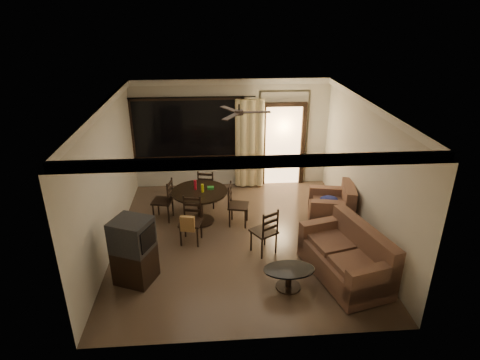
{
  "coord_description": "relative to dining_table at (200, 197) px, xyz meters",
  "views": [
    {
      "loc": [
        -0.52,
        -7.11,
        4.44
      ],
      "look_at": [
        0.03,
        0.2,
        1.22
      ],
      "focal_mm": 30.0,
      "sensor_mm": 36.0,
      "label": 1
    }
  ],
  "objects": [
    {
      "name": "sofa",
      "position": [
        2.61,
        -2.17,
        -0.22
      ],
      "size": [
        1.34,
        1.93,
        0.94
      ],
      "rotation": [
        0.0,
        0.0,
        0.26
      ],
      "color": "#462220",
      "rests_on": "ground"
    },
    {
      "name": "dining_chair_west",
      "position": [
        -0.82,
        0.17,
        -0.31
      ],
      "size": [
        0.5,
        0.5,
        0.95
      ],
      "rotation": [
        0.0,
        0.0,
        -1.78
      ],
      "color": "black",
      "rests_on": "ground"
    },
    {
      "name": "dining_chair_north",
      "position": [
        0.16,
        0.77,
        -0.31
      ],
      "size": [
        0.5,
        0.5,
        0.95
      ],
      "rotation": [
        0.0,
        0.0,
        2.93
      ],
      "color": "black",
      "rests_on": "ground"
    },
    {
      "name": "side_chair",
      "position": [
        1.24,
        -1.3,
        -0.31
      ],
      "size": [
        0.58,
        0.58,
        0.96
      ],
      "rotation": [
        0.0,
        0.0,
        3.68
      ],
      "color": "black",
      "rests_on": "ground"
    },
    {
      "name": "coffee_table",
      "position": [
        1.52,
        -2.4,
        -0.34
      ],
      "size": [
        0.87,
        0.52,
        0.38
      ],
      "rotation": [
        0.0,
        0.0,
        0.3
      ],
      "color": "black",
      "rests_on": "ground"
    },
    {
      "name": "dining_chair_east",
      "position": [
        0.82,
        -0.17,
        -0.31
      ],
      "size": [
        0.5,
        0.5,
        0.95
      ],
      "rotation": [
        0.0,
        0.0,
        1.36
      ],
      "color": "black",
      "rests_on": "ground"
    },
    {
      "name": "tv_cabinet",
      "position": [
        -1.09,
        -1.99,
        -0.0
      ],
      "size": [
        0.78,
        0.75,
        1.19
      ],
      "rotation": [
        0.0,
        0.0,
        -0.4
      ],
      "color": "black",
      "rests_on": "ground"
    },
    {
      "name": "armchair",
      "position": [
        2.88,
        -0.34,
        -0.21
      ],
      "size": [
        1.08,
        1.08,
        0.92
      ],
      "rotation": [
        0.0,
        0.0,
        -0.2
      ],
      "color": "#462220",
      "rests_on": "ground"
    },
    {
      "name": "ground",
      "position": [
        0.8,
        -0.76,
        -0.6
      ],
      "size": [
        5.5,
        5.5,
        0.0
      ],
      "primitive_type": "plane",
      "color": "#7F6651",
      "rests_on": "ground"
    },
    {
      "name": "dining_table",
      "position": [
        0.0,
        0.0,
        0.0
      ],
      "size": [
        1.21,
        1.21,
        0.98
      ],
      "rotation": [
        0.0,
        0.0,
        -0.21
      ],
      "color": "black",
      "rests_on": "ground"
    },
    {
      "name": "dining_chair_south",
      "position": [
        -0.18,
        -0.84,
        -0.29
      ],
      "size": [
        0.5,
        0.54,
        0.95
      ],
      "rotation": [
        0.0,
        0.0,
        -0.21
      ],
      "color": "black",
      "rests_on": "ground"
    },
    {
      "name": "room_shell",
      "position": [
        1.4,
        1.01,
        1.23
      ],
      "size": [
        5.5,
        6.7,
        5.5
      ],
      "color": "beige",
      "rests_on": "ground"
    }
  ]
}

